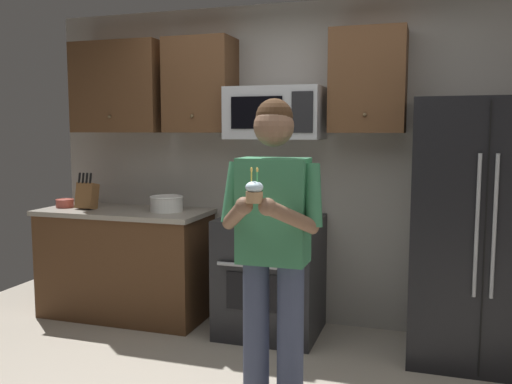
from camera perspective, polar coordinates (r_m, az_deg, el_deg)
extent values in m
cube|color=gray|center=(4.54, 4.76, 2.75)|extent=(4.40, 0.10, 2.60)
cube|color=black|center=(4.34, 1.53, -8.66)|extent=(0.76, 0.66, 0.92)
cube|color=black|center=(4.04, 0.16, -10.39)|extent=(0.48, 0.01, 0.28)
cylinder|color=#99999E|center=(3.97, 0.06, -7.72)|extent=(0.60, 0.03, 0.03)
cylinder|color=black|center=(4.16, -1.38, -2.74)|extent=(0.18, 0.18, 0.01)
cylinder|color=black|center=(4.06, 3.43, -2.98)|extent=(0.18, 0.18, 0.01)
cylinder|color=black|center=(4.43, -0.19, -2.19)|extent=(0.18, 0.18, 0.01)
cylinder|color=black|center=(4.33, 4.35, -2.40)|extent=(0.18, 0.18, 0.01)
cube|color=#9EA0A5|center=(4.31, 2.03, 8.17)|extent=(0.74, 0.40, 0.40)
cube|color=black|center=(4.14, 0.03, 8.24)|extent=(0.40, 0.01, 0.24)
cube|color=black|center=(4.04, 4.82, 8.26)|extent=(0.16, 0.01, 0.30)
cube|color=black|center=(4.05, 22.22, -3.84)|extent=(0.90, 0.72, 1.80)
cylinder|color=gray|center=(3.66, 21.95, -3.30)|extent=(0.02, 0.02, 0.90)
cylinder|color=gray|center=(3.67, 23.50, -3.34)|extent=(0.02, 0.02, 0.90)
cube|color=black|center=(3.70, 22.65, -4.82)|extent=(0.01, 0.01, 1.74)
cube|color=#4C301C|center=(4.93, -13.92, 10.44)|extent=(0.80, 0.34, 0.76)
sphere|color=brown|center=(4.77, -14.98, 7.55)|extent=(0.03, 0.03, 0.03)
cube|color=#4C301C|center=(4.58, -5.77, 10.91)|extent=(0.55, 0.34, 0.76)
sphere|color=brown|center=(4.41, -6.68, 7.83)|extent=(0.03, 0.03, 0.03)
cube|color=#4C301C|center=(4.23, 11.57, 11.19)|extent=(0.55, 0.34, 0.76)
sphere|color=brown|center=(4.04, 11.20, 7.88)|extent=(0.03, 0.03, 0.03)
cube|color=#4C301C|center=(4.88, -13.36, -7.38)|extent=(1.40, 0.62, 0.88)
cube|color=gray|center=(4.79, -13.50, -2.02)|extent=(1.44, 0.66, 0.04)
cube|color=brown|center=(4.91, -17.13, -0.40)|extent=(0.16, 0.15, 0.24)
cylinder|color=black|center=(4.91, -17.85, 1.40)|extent=(0.02, 0.04, 0.09)
cylinder|color=black|center=(4.89, -17.50, 1.39)|extent=(0.02, 0.04, 0.09)
cylinder|color=black|center=(4.87, -17.15, 1.38)|extent=(0.02, 0.04, 0.09)
cylinder|color=black|center=(4.85, -16.79, 1.37)|extent=(0.02, 0.04, 0.09)
cylinder|color=white|center=(4.61, -9.26, -1.25)|extent=(0.27, 0.27, 0.12)
torus|color=white|center=(4.60, -9.27, -0.51)|extent=(0.28, 0.28, 0.02)
cylinder|color=#B24C3F|center=(5.07, -19.22, -1.13)|extent=(0.15, 0.15, 0.07)
torus|color=#B24C3F|center=(5.07, -19.23, -0.75)|extent=(0.16, 0.16, 0.01)
cylinder|color=#383F59|center=(3.23, 0.01, -14.62)|extent=(0.15, 0.15, 0.86)
cylinder|color=#383F59|center=(3.18, 3.57, -14.99)|extent=(0.15, 0.15, 0.86)
cube|color=#33724C|center=(3.02, 1.82, -1.95)|extent=(0.38, 0.22, 0.58)
sphere|color=brown|center=(2.98, 1.86, 6.82)|extent=(0.22, 0.22, 0.22)
sphere|color=#382314|center=(2.99, 1.91, 7.77)|extent=(0.20, 0.20, 0.20)
cylinder|color=#33724C|center=(3.04, -2.40, -0.07)|extent=(0.15, 0.18, 0.35)
cylinder|color=brown|center=(2.88, -2.09, -2.37)|extent=(0.26, 0.33, 0.21)
sphere|color=brown|center=(2.72, -1.24, -1.44)|extent=(0.09, 0.09, 0.09)
cylinder|color=#33724C|center=(2.92, 5.91, -0.38)|extent=(0.15, 0.18, 0.35)
cylinder|color=brown|center=(2.80, 3.71, -2.66)|extent=(0.26, 0.33, 0.21)
sphere|color=brown|center=(2.69, 1.18, -1.55)|extent=(0.09, 0.09, 0.09)
cylinder|color=#A87F56|center=(2.68, -0.17, -0.54)|extent=(0.08, 0.08, 0.06)
ellipsoid|color=silver|center=(2.67, -0.17, 0.51)|extent=(0.09, 0.09, 0.06)
cylinder|color=#4CBF66|center=(2.66, 0.13, 1.51)|extent=(0.01, 0.01, 0.06)
ellipsoid|color=#FFD159|center=(2.66, 0.13, 2.32)|extent=(0.01, 0.01, 0.02)
cylinder|color=#F2D84C|center=(2.67, -0.47, 1.53)|extent=(0.01, 0.01, 0.06)
ellipsoid|color=#FFD159|center=(2.67, -0.47, 2.33)|extent=(0.01, 0.01, 0.02)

